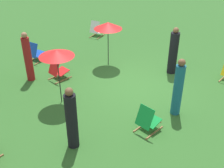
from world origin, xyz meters
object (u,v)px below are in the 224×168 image
(deckchair_5, at_px, (35,53))
(person_4, at_px, (72,120))
(umbrella_1, at_px, (108,26))
(deckchair_4, at_px, (58,70))
(person_1, at_px, (28,58))
(person_0, at_px, (173,52))
(deckchair_6, at_px, (96,30))
(person_3, at_px, (178,89))
(umbrella_0, at_px, (56,53))
(deckchair_7, at_px, (148,120))

(deckchair_5, height_order, person_4, person_4)
(umbrella_1, bearing_deg, deckchair_4, 78.71)
(deckchair_5, xyz_separation_m, person_1, (-1.24, 0.99, 0.51))
(person_0, xyz_separation_m, person_4, (-0.53, 5.23, -0.01))
(deckchair_6, height_order, umbrella_1, umbrella_1)
(deckchair_6, xyz_separation_m, person_1, (-1.53, 4.68, 0.51))
(person_0, relative_size, person_3, 0.99)
(person_0, relative_size, person_4, 1.03)
(umbrella_0, bearing_deg, umbrella_1, -73.97)
(umbrella_0, relative_size, umbrella_1, 1.03)
(umbrella_0, bearing_deg, person_4, 152.14)
(person_4, bearing_deg, deckchair_7, 65.76)
(deckchair_6, bearing_deg, umbrella_0, 109.57)
(umbrella_1, distance_m, person_1, 3.21)
(umbrella_1, height_order, person_1, person_1)
(deckchair_4, distance_m, deckchair_6, 4.54)
(person_1, bearing_deg, person_4, 120.37)
(deckchair_4, relative_size, deckchair_6, 0.96)
(deckchair_4, bearing_deg, umbrella_1, -101.22)
(umbrella_0, xyz_separation_m, person_1, (1.99, -0.08, -0.84))
(deckchair_4, relative_size, umbrella_1, 0.47)
(deckchair_5, height_order, deckchair_6, same)
(deckchair_7, bearing_deg, umbrella_0, 15.94)
(person_3, bearing_deg, person_4, -118.46)
(deckchair_6, bearing_deg, deckchair_7, 131.52)
(deckchair_6, xyz_separation_m, person_3, (-6.50, 2.68, 0.51))
(deckchair_6, xyz_separation_m, deckchair_7, (-6.42, 3.95, 0.00))
(person_3, bearing_deg, deckchair_5, -179.98)
(umbrella_0, xyz_separation_m, umbrella_1, (0.86, -2.98, -0.07))
(deckchair_4, xyz_separation_m, deckchair_7, (-4.19, -0.00, 0.00))
(deckchair_6, bearing_deg, person_1, 91.23)
(umbrella_0, bearing_deg, deckchair_5, -18.42)
(deckchair_4, relative_size, deckchair_5, 0.98)
(umbrella_0, relative_size, person_0, 1.01)
(person_3, bearing_deg, deckchair_7, -102.82)
(deckchair_4, distance_m, deckchair_7, 4.19)
(deckchair_5, xyz_separation_m, umbrella_1, (-2.37, -1.91, 1.28))
(deckchair_7, distance_m, person_3, 1.36)
(person_0, bearing_deg, umbrella_0, 166.29)
(deckchair_6, height_order, person_1, person_1)
(deckchair_7, relative_size, person_1, 0.45)
(deckchair_7, bearing_deg, deckchair_6, -31.39)
(deckchair_5, distance_m, person_3, 6.30)
(deckchair_7, relative_size, umbrella_0, 0.46)
(deckchair_5, relative_size, person_4, 0.48)
(deckchair_5, distance_m, person_0, 5.59)
(person_1, bearing_deg, deckchair_7, 144.53)
(deckchair_7, relative_size, person_0, 0.46)
(person_3, bearing_deg, deckchair_6, 148.37)
(deckchair_6, bearing_deg, deckchair_5, 77.69)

